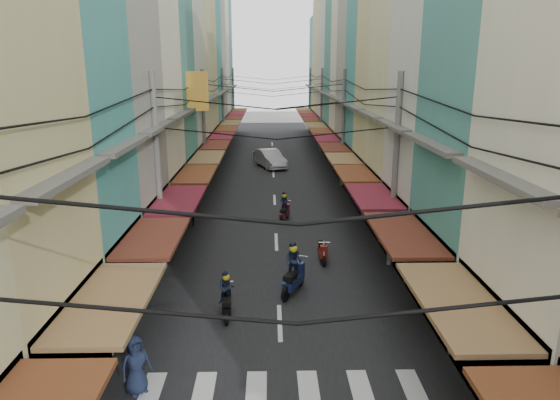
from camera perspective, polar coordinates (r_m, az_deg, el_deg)
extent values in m
plane|color=slate|center=(19.09, -0.16, -10.96)|extent=(160.00, 160.00, 0.00)
cube|color=black|center=(38.09, -0.73, 2.35)|extent=(10.00, 80.00, 0.02)
cube|color=slate|center=(38.58, -10.43, 2.29)|extent=(3.00, 80.00, 0.06)
cube|color=slate|center=(38.69, 8.95, 2.39)|extent=(3.00, 80.00, 0.06)
cube|color=silver|center=(14.29, -14.90, -21.25)|extent=(0.55, 2.40, 0.01)
cube|color=silver|center=(14.04, -8.92, -21.61)|extent=(0.55, 2.40, 0.01)
cube|color=silver|center=(13.93, -2.76, -21.75)|extent=(0.55, 2.40, 0.01)
cube|color=silver|center=(13.96, 3.43, -21.66)|extent=(0.55, 2.40, 0.01)
cube|color=silver|center=(14.13, 9.51, -21.36)|extent=(0.55, 2.40, 0.01)
cube|color=silver|center=(14.44, 15.36, -20.85)|extent=(0.55, 2.40, 0.01)
cube|color=black|center=(13.86, -24.41, -15.64)|extent=(1.20, 4.52, 3.20)
cube|color=olive|center=(12.71, -18.76, -10.78)|extent=(1.80, 4.33, 0.12)
cube|color=#595651|center=(11.99, -22.92, 2.47)|extent=(0.50, 4.23, 0.15)
cube|color=teal|center=(17.25, -29.13, 17.42)|extent=(6.00, 4.30, 19.25)
cube|color=black|center=(17.62, -18.78, -8.39)|extent=(1.20, 4.13, 3.20)
cube|color=#60281B|center=(16.73, -14.27, -4.15)|extent=(1.80, 3.96, 0.12)
cube|color=#595651|center=(16.19, -17.21, 5.96)|extent=(0.50, 3.87, 0.15)
cube|color=#A09B92|center=(21.63, -23.44, 19.44)|extent=(6.00, 5.14, 20.93)
cube|color=black|center=(21.87, -15.18, -3.54)|extent=(1.20, 4.94, 3.20)
cube|color=maroon|center=(21.16, -11.49, 0.03)|extent=(1.80, 4.73, 0.12)
cube|color=#595651|center=(20.73, -13.71, 8.05)|extent=(0.50, 4.63, 0.15)
cube|color=#EBE3C7|center=(26.31, -18.88, 15.02)|extent=(6.00, 4.95, 17.43)
cube|color=black|center=(26.58, -12.65, -0.09)|extent=(1.20, 4.75, 3.20)
cube|color=brown|center=(26.00, -9.58, 2.90)|extent=(1.80, 4.56, 0.12)
cube|color=#595651|center=(25.66, -11.33, 9.45)|extent=(0.50, 4.46, 0.15)
cube|color=teal|center=(31.10, -16.03, 14.08)|extent=(6.00, 4.99, 16.32)
cube|color=black|center=(31.33, -10.92, 2.28)|extent=(1.20, 4.80, 3.20)
cube|color=olive|center=(30.84, -8.29, 4.85)|extent=(1.80, 4.60, 0.12)
cube|color=#595651|center=(30.55, -9.73, 10.37)|extent=(0.50, 4.50, 0.15)
cube|color=silver|center=(35.92, -14.42, 19.48)|extent=(6.00, 4.65, 22.87)
cube|color=black|center=(35.99, -9.67, 3.97)|extent=(1.20, 4.46, 3.20)
cube|color=#60281B|center=(35.56, -7.37, 6.22)|extent=(1.80, 4.27, 0.12)
cube|color=#595651|center=(35.31, -8.60, 11.02)|extent=(0.50, 4.18, 0.15)
cube|color=beige|center=(40.51, -12.76, 17.39)|extent=(6.00, 4.89, 20.58)
cube|color=black|center=(40.64, -8.72, 5.26)|extent=(1.20, 4.70, 3.20)
cube|color=maroon|center=(40.26, -6.67, 7.26)|extent=(1.80, 4.50, 0.12)
cube|color=#595651|center=(40.04, -7.74, 11.50)|extent=(0.50, 4.40, 0.15)
cube|color=#D3C284|center=(45.10, -11.48, 15.82)|extent=(6.00, 4.52, 18.44)
cube|color=black|center=(45.25, -7.97, 6.28)|extent=(1.20, 4.34, 3.20)
cube|color=brown|center=(44.91, -6.12, 8.07)|extent=(1.80, 4.16, 0.12)
cube|color=#595651|center=(44.71, -7.07, 11.87)|extent=(0.50, 4.07, 0.15)
cube|color=teal|center=(49.92, -10.55, 17.01)|extent=(6.00, 5.20, 20.63)
cube|color=black|center=(50.03, -7.34, 7.12)|extent=(1.20, 4.99, 3.20)
cube|color=olive|center=(49.72, -5.65, 8.75)|extent=(1.80, 4.78, 0.12)
cube|color=#595651|center=(49.54, -6.51, 12.19)|extent=(0.50, 4.68, 0.15)
cube|color=#A09B92|center=(55.01, -9.76, 18.44)|extent=(6.00, 4.94, 23.70)
cube|color=black|center=(55.03, -6.80, 7.85)|extent=(1.20, 4.74, 3.20)
cube|color=#60281B|center=(54.75, -5.26, 9.33)|extent=(1.80, 4.55, 0.12)
cube|color=#595651|center=(54.59, -6.03, 12.45)|extent=(0.50, 4.45, 0.15)
cube|color=#EBE3C7|center=(59.84, -9.00, 16.94)|extent=(6.00, 4.96, 21.12)
cube|color=black|center=(59.92, -6.35, 8.44)|extent=(1.20, 4.76, 3.20)
cube|color=maroon|center=(59.66, -4.93, 9.80)|extent=(1.80, 4.56, 0.12)
cube|color=#595651|center=(59.52, -5.64, 12.67)|extent=(0.50, 4.46, 0.15)
cube|color=teal|center=(64.78, -8.38, 16.26)|extent=(6.00, 5.04, 19.90)
cube|color=black|center=(64.87, -5.97, 8.95)|extent=(1.20, 4.84, 3.20)
cube|color=brown|center=(64.64, -4.66, 10.21)|extent=(1.80, 4.64, 0.12)
cube|color=#595651|center=(64.50, -5.31, 12.85)|extent=(0.50, 4.54, 0.15)
cube|color=#4F3912|center=(29.47, -9.41, 12.17)|extent=(1.20, 0.40, 2.20)
cube|color=black|center=(13.90, 25.14, -15.65)|extent=(1.20, 4.78, 3.20)
cube|color=olive|center=(12.68, 19.66, -10.94)|extent=(1.80, 4.58, 0.12)
cube|color=#595651|center=(11.99, 23.82, 2.37)|extent=(0.50, 4.48, 0.15)
cube|color=teal|center=(17.71, 27.30, 10.74)|extent=(6.00, 5.03, 15.08)
cube|color=black|center=(18.01, 18.22, -7.83)|extent=(1.20, 4.83, 3.20)
cube|color=#60281B|center=(17.08, 13.84, -3.73)|extent=(1.80, 4.63, 0.12)
cube|color=#595651|center=(16.58, 16.67, 6.20)|extent=(0.50, 4.53, 0.15)
cube|color=silver|center=(22.28, 22.14, 20.35)|extent=(6.00, 4.79, 21.66)
cube|color=black|center=(22.40, 14.16, -3.02)|extent=(1.20, 4.60, 3.20)
cube|color=maroon|center=(21.66, 10.57, 0.43)|extent=(1.80, 4.41, 0.12)
cube|color=#595651|center=(21.27, 12.69, 8.28)|extent=(0.50, 4.31, 0.15)
cube|color=beige|center=(26.59, 17.97, 18.66)|extent=(6.00, 4.52, 20.74)
cube|color=black|center=(26.73, 11.60, 0.05)|extent=(1.20, 4.34, 3.20)
cube|color=brown|center=(26.12, 8.54, 3.00)|extent=(1.80, 4.16, 0.12)
cube|color=#595651|center=(25.79, 10.24, 9.53)|extent=(0.50, 4.07, 0.15)
cube|color=#D3C284|center=(30.68, 14.83, 12.11)|extent=(6.00, 4.12, 14.13)
cube|color=black|center=(30.84, 9.87, 2.12)|extent=(1.20, 3.96, 3.20)
cube|color=olive|center=(30.31, 7.19, 4.71)|extent=(1.80, 3.79, 0.12)
cube|color=#595651|center=(30.03, 8.63, 10.34)|extent=(0.50, 3.71, 0.15)
cube|color=teal|center=(34.78, 13.08, 15.43)|extent=(6.00, 4.40, 17.68)
cube|color=black|center=(34.94, 8.56, 3.69)|extent=(1.20, 4.23, 3.20)
cube|color=#60281B|center=(34.47, 6.18, 5.98)|extent=(1.80, 4.05, 0.12)
cube|color=#595651|center=(34.23, 7.42, 10.94)|extent=(0.50, 3.96, 0.15)
cube|color=#A09B92|center=(39.29, 11.63, 19.01)|extent=(6.00, 4.64, 22.59)
cube|color=black|center=(39.33, 7.47, 4.99)|extent=(1.20, 4.45, 3.20)
cube|color=maroon|center=(38.91, 5.34, 7.03)|extent=(1.80, 4.26, 0.12)
cube|color=#595651|center=(38.69, 6.42, 11.42)|extent=(0.50, 4.17, 0.15)
cube|color=#EBE3C7|center=(43.47, 10.30, 17.77)|extent=(6.00, 4.00, 21.25)
cube|color=black|center=(43.54, 6.63, 5.98)|extent=(1.20, 3.84, 3.20)
cube|color=brown|center=(43.17, 4.69, 7.83)|extent=(1.80, 3.68, 0.12)
cube|color=#595651|center=(42.97, 5.66, 11.79)|extent=(0.50, 3.60, 0.15)
cube|color=teal|center=(47.92, 9.23, 18.18)|extent=(6.00, 5.01, 22.33)
cube|color=black|center=(47.96, 5.91, 6.83)|extent=(1.20, 4.81, 3.20)
cube|color=olive|center=(47.62, 4.14, 8.51)|extent=(1.80, 4.61, 0.12)
cube|color=#595651|center=(47.44, 5.01, 12.10)|extent=(0.50, 4.51, 0.15)
cube|color=silver|center=(52.79, 8.17, 16.49)|extent=(6.00, 5.00, 19.71)
cube|color=black|center=(52.88, 5.25, 7.60)|extent=(1.20, 4.80, 3.20)
cube|color=#60281B|center=(52.57, 3.64, 9.13)|extent=(1.80, 4.60, 0.12)
cube|color=#595651|center=(52.41, 4.42, 12.39)|extent=(0.50, 4.50, 0.15)
cube|color=beige|center=(57.38, 7.35, 14.96)|extent=(6.00, 4.32, 16.86)
cube|color=black|center=(57.48, 4.73, 8.21)|extent=(1.20, 4.15, 3.20)
cube|color=maroon|center=(57.20, 3.25, 9.61)|extent=(1.80, 3.97, 0.12)
cube|color=#595651|center=(57.05, 3.96, 12.61)|extent=(0.50, 3.89, 0.15)
cube|color=#D3C284|center=(61.68, 6.80, 16.42)|extent=(6.00, 4.33, 19.96)
cube|color=black|center=(61.76, 4.32, 8.68)|extent=(1.20, 4.16, 3.20)
cube|color=brown|center=(61.49, 2.94, 9.99)|extent=(1.80, 3.99, 0.12)
cube|color=#595651|center=(61.35, 3.60, 12.78)|extent=(0.50, 3.90, 0.15)
cube|color=teal|center=(66.24, 6.16, 13.90)|extent=(6.00, 4.88, 14.34)
cube|color=black|center=(66.31, 3.94, 9.12)|extent=(1.20, 4.68, 3.20)
cube|color=olive|center=(66.07, 2.65, 10.34)|extent=(1.80, 4.49, 0.12)
cube|color=#595651|center=(65.94, 3.26, 12.94)|extent=(0.50, 4.39, 0.15)
cylinder|color=slate|center=(21.11, -13.77, 2.93)|extent=(0.26, 0.26, 8.20)
cylinder|color=slate|center=(21.25, 13.02, 3.06)|extent=(0.26, 0.26, 8.20)
cylinder|color=slate|center=(35.71, -8.68, 7.99)|extent=(0.26, 0.26, 8.20)
cylinder|color=slate|center=(35.80, 7.23, 8.06)|extent=(0.26, 0.26, 8.20)
cylinder|color=slate|center=(50.55, -6.53, 10.08)|extent=(0.26, 0.26, 8.20)
cylinder|color=slate|center=(50.61, 4.76, 10.13)|extent=(0.26, 0.26, 8.20)
cylinder|color=slate|center=(65.46, -5.35, 11.22)|extent=(0.26, 0.26, 8.20)
cylinder|color=slate|center=(65.50, 3.40, 11.26)|extent=(0.26, 0.26, 8.20)
imported|color=silver|center=(42.86, -1.15, 3.76)|extent=(5.76, 3.84, 1.89)
imported|color=black|center=(22.74, 19.13, -7.43)|extent=(1.67, 0.85, 1.10)
cylinder|color=black|center=(18.23, -5.92, -11.55)|extent=(0.09, 0.47, 0.47)
cylinder|color=black|center=(17.18, -6.23, -13.30)|extent=(0.09, 0.47, 0.47)
cube|color=black|center=(17.63, -6.08, -11.98)|extent=(0.31, 1.04, 0.25)
cube|color=black|center=(17.31, -6.17, -11.52)|extent=(0.29, 0.50, 0.16)
cube|color=black|center=(17.99, -5.97, -10.67)|extent=(0.27, 0.25, 0.50)
imported|color=#1D2644|center=(17.58, -6.10, -11.64)|extent=(0.48, 0.34, 1.20)
sphere|color=yellow|center=(17.20, -6.18, -8.93)|extent=(0.25, 0.25, 0.25)
cylinder|color=black|center=(19.87, 1.42, -8.95)|extent=(0.11, 0.58, 0.58)
cylinder|color=black|center=(18.56, 1.63, -10.77)|extent=(0.11, 0.58, 0.58)
cube|color=navy|center=(19.14, 1.53, -9.34)|extent=(0.38, 1.28, 0.31)
cube|color=black|center=(18.75, 1.57, -8.76)|extent=(0.36, 0.61, 0.20)
cube|color=navy|center=(19.60, 1.44, -7.92)|extent=(0.33, 0.31, 0.61)
imported|color=#1D2644|center=(19.08, 1.53, -8.95)|extent=(0.59, 0.42, 1.48)
sphere|color=yellow|center=(18.65, 1.55, -5.82)|extent=(0.31, 0.31, 0.31)
cylinder|color=black|center=(28.47, 0.47, -1.57)|extent=(0.09, 0.47, 0.47)
cylinder|color=black|center=(27.35, 0.54, -2.27)|extent=(0.09, 0.47, 0.47)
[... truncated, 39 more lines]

